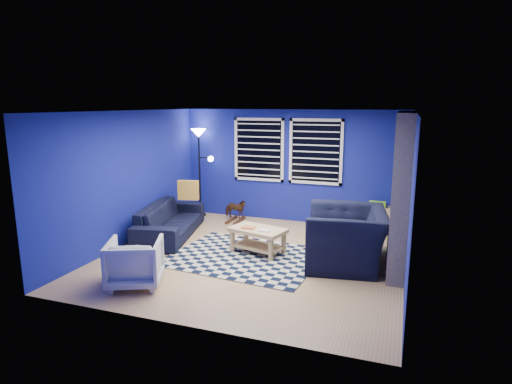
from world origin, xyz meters
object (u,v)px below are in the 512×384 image
tv (408,168)px  armchair_bent (135,262)px  coffee_table (258,235)px  rocking_horse (235,209)px  floor_lamp (200,145)px  sofa (170,220)px  armchair_big (346,237)px  cabinet (376,219)px

tv → armchair_bent: tv is taller
armchair_bent → coffee_table: 2.26m
rocking_horse → floor_lamp: 1.71m
sofa → floor_lamp: size_ratio=1.09×
sofa → coffee_table: sofa is taller
coffee_table → armchair_big: bearing=-0.7°
tv → sofa: (-4.43, -1.42, -1.07)m
cabinet → floor_lamp: bearing=-170.9°
floor_lamp → cabinet: bearing=0.1°
sofa → armchair_bent: armchair_bent is taller
tv → sofa: size_ratio=0.45×
tv → floor_lamp: 4.59m
cabinet → floor_lamp: size_ratio=0.35×
sofa → coffee_table: 2.03m
floor_lamp → armchair_big: bearing=-29.2°
sofa → armchair_big: 3.57m
tv → sofa: tv is taller
coffee_table → cabinet: (1.89, 2.05, -0.05)m
tv → cabinet: bearing=155.1°
armchair_bent → rocking_horse: (0.08, 3.69, -0.06)m
armchair_bent → cabinet: (3.14, 3.93, -0.07)m
tv → armchair_bent: size_ratio=1.30×
tv → rocking_horse: size_ratio=1.92×
tv → rocking_horse: bearing=179.8°
floor_lamp → sofa: bearing=-85.1°
armchair_big → coffee_table: bearing=-99.4°
sofa → floor_lamp: floor_lamp is taller
sofa → cabinet: bearing=-80.0°
cabinet → armchair_bent: bearing=-119.6°
sofa → armchair_big: (3.55, -0.40, 0.14)m
armchair_big → rocking_horse: size_ratio=2.75×
tv → coffee_table: 3.21m
armchair_big → floor_lamp: 4.40m
tv → armchair_big: tv is taller
armchair_big → coffee_table: armchair_big is taller
tv → rocking_horse: 3.77m
rocking_horse → cabinet: (3.06, 0.24, -0.01)m
armchair_big → cabinet: 2.10m
sofa → cabinet: size_ratio=3.14×
coffee_table → cabinet: size_ratio=1.51×
floor_lamp → armchair_bent: bearing=-77.2°
armchair_big → armchair_bent: 3.36m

